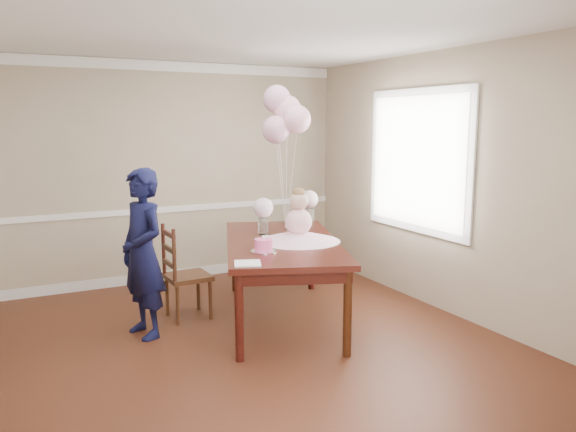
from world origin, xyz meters
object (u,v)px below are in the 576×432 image
Objects in this scene: dining_chair_seat at (188,277)px; woman at (143,253)px; birthday_cake at (264,245)px; dining_table_top at (282,243)px.

woman reaches higher than dining_chair_seat.
birthday_cake is at bearing -63.98° from dining_chair_seat.
dining_chair_seat is at bearing 118.64° from birthday_cake.
woman reaches higher than birthday_cake.
dining_chair_seat is 0.27× the size of woman.
dining_table_top is 1.35m from woman.
dining_table_top is 1.02m from dining_chair_seat.
birthday_cake is 1.06m from dining_chair_seat.
dining_chair_seat is at bearing 105.08° from woman.
woman is (-1.34, 0.17, -0.00)m from dining_table_top.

